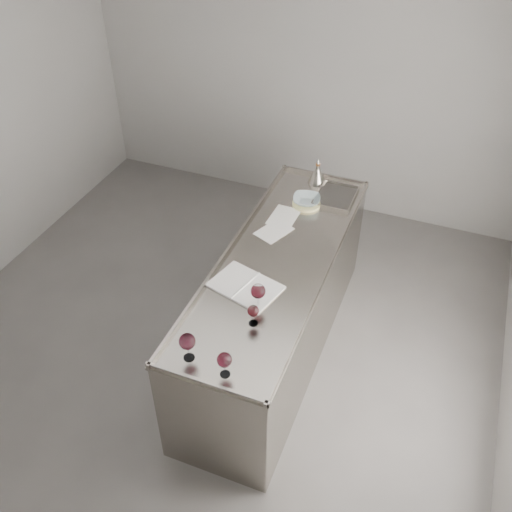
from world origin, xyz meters
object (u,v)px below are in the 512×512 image
at_px(wine_glass_middle, 224,360).
at_px(wine_glass_small, 253,311).
at_px(ceramic_bowl, 307,200).
at_px(wine_funnel, 317,175).
at_px(wine_glass_right, 258,292).
at_px(counter, 276,306).
at_px(notebook, 245,286).
at_px(wine_glass_left, 187,342).

relative_size(wine_glass_middle, wine_glass_small, 1.15).
bearing_deg(ceramic_bowl, wine_glass_middle, -87.29).
distance_m(ceramic_bowl, wine_funnel, 0.35).
bearing_deg(wine_glass_right, wine_glass_middle, -87.65).
xyz_separation_m(wine_glass_middle, ceramic_bowl, (-0.09, 1.81, -0.07)).
xyz_separation_m(counter, ceramic_bowl, (-0.02, 0.73, 0.51)).
bearing_deg(ceramic_bowl, wine_glass_right, -87.11).
xyz_separation_m(wine_glass_small, wine_funnel, (-0.11, 1.73, -0.03)).
relative_size(wine_glass_small, notebook, 0.29).
bearing_deg(wine_funnel, notebook, -92.74).
bearing_deg(wine_glass_left, wine_glass_right, 67.61).
relative_size(wine_glass_left, wine_glass_small, 1.29).
bearing_deg(wine_glass_right, ceramic_bowl, 92.89).
distance_m(counter, notebook, 0.60).
bearing_deg(notebook, ceramic_bowl, 100.82).
bearing_deg(wine_glass_middle, wine_glass_left, 172.09).
height_order(wine_glass_right, wine_funnel, wine_funnel).
bearing_deg(wine_glass_right, counter, 95.16).
height_order(notebook, ceramic_bowl, ceramic_bowl).
bearing_deg(ceramic_bowl, wine_glass_small, -86.37).
bearing_deg(wine_glass_right, notebook, 135.41).
relative_size(wine_glass_middle, ceramic_bowl, 0.79).
bearing_deg(counter, wine_glass_middle, -86.35).
bearing_deg(counter, wine_glass_right, -84.84).
xyz_separation_m(wine_glass_right, wine_glass_small, (0.03, -0.15, -0.03)).
height_order(wine_glass_middle, wine_funnel, wine_funnel).
height_order(wine_glass_left, wine_glass_middle, wine_glass_left).
distance_m(wine_glass_middle, wine_glass_small, 0.43).
bearing_deg(wine_glass_left, wine_glass_small, 57.86).
xyz_separation_m(notebook, ceramic_bowl, (0.09, 1.08, 0.04)).
distance_m(wine_glass_small, ceramic_bowl, 1.38).
relative_size(counter, wine_funnel, 10.49).
bearing_deg(wine_glass_small, wine_glass_middle, -90.21).
bearing_deg(notebook, wine_glass_middle, -61.18).
distance_m(wine_glass_middle, wine_glass_right, 0.58).
bearing_deg(wine_glass_small, wine_funnel, 93.52).
bearing_deg(wine_glass_right, wine_funnel, 92.93).
distance_m(wine_glass_left, wine_glass_middle, 0.25).
height_order(wine_glass_middle, ceramic_bowl, wine_glass_middle).
xyz_separation_m(counter, notebook, (-0.10, -0.35, 0.47)).
bearing_deg(ceramic_bowl, wine_glass_left, -95.26).
height_order(wine_glass_small, notebook, wine_glass_small).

